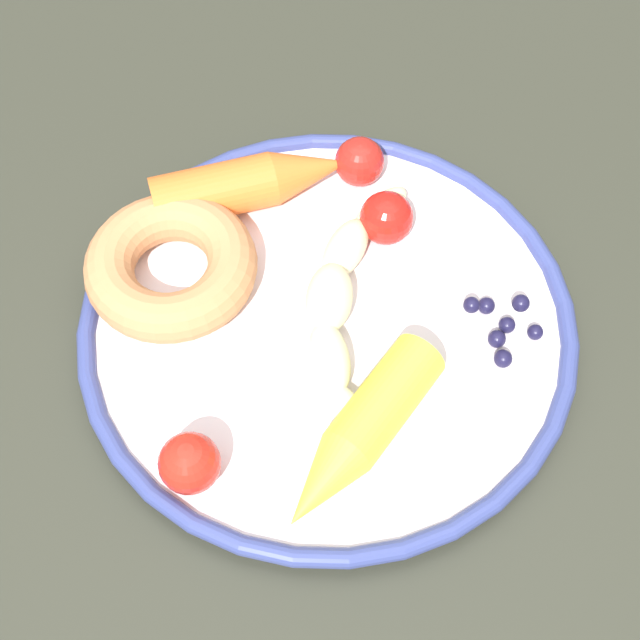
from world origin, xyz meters
name	(u,v)px	position (x,y,z in m)	size (l,w,h in m)	color
dining_table	(318,457)	(0.00, 0.00, 0.63)	(0.99, 0.93, 0.72)	#2E3026
plate	(320,322)	(0.05, 0.00, 0.73)	(0.32, 0.32, 0.02)	silver
banana	(343,302)	(0.06, -0.01, 0.74)	(0.21, 0.06, 0.03)	beige
carrot_orange	(254,183)	(0.15, 0.06, 0.75)	(0.09, 0.14, 0.04)	orange
carrot_yellow	(359,435)	(-0.03, -0.03, 0.75)	(0.13, 0.09, 0.03)	yellow
donut	(171,266)	(0.07, 0.10, 0.75)	(0.11, 0.11, 0.03)	tan
blueberry_pile	(502,324)	(0.06, -0.11, 0.74)	(0.05, 0.05, 0.02)	#191638
tomato_near	(360,162)	(0.17, -0.01, 0.75)	(0.03, 0.03, 0.03)	red
tomato_mid	(386,218)	(0.13, -0.03, 0.75)	(0.04, 0.04, 0.04)	red
tomato_far	(190,463)	(-0.06, 0.06, 0.75)	(0.04, 0.04, 0.04)	red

